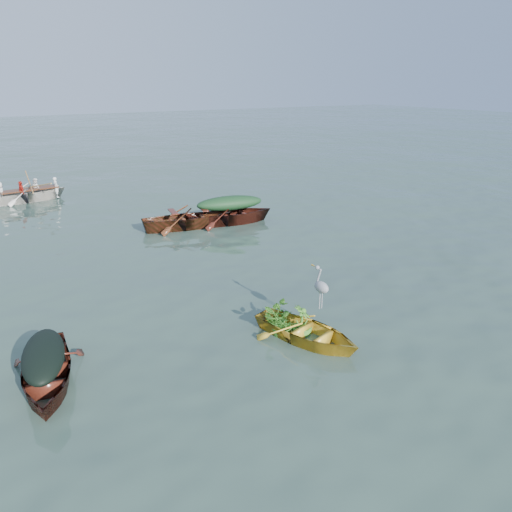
{
  "coord_description": "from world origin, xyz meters",
  "views": [
    {
      "loc": [
        -6.32,
        -9.49,
        5.03
      ],
      "look_at": [
        0.23,
        1.4,
        0.5
      ],
      "focal_mm": 35.0,
      "sensor_mm": 36.0,
      "label": 1
    }
  ],
  "objects_px": {
    "open_wooden_boat": "(189,228)",
    "rowed_boat": "(31,201)",
    "heron": "(321,293)",
    "green_tarp_boat": "(230,224)",
    "dark_covered_boat": "(48,384)",
    "yellow_dinghy": "(306,341)"
  },
  "relations": [
    {
      "from": "open_wooden_boat",
      "to": "rowed_boat",
      "type": "distance_m",
      "value": 8.46
    },
    {
      "from": "open_wooden_boat",
      "to": "heron",
      "type": "relative_size",
      "value": 4.9
    },
    {
      "from": "green_tarp_boat",
      "to": "open_wooden_boat",
      "type": "distance_m",
      "value": 1.55
    },
    {
      "from": "dark_covered_boat",
      "to": "open_wooden_boat",
      "type": "height_order",
      "value": "open_wooden_boat"
    },
    {
      "from": "yellow_dinghy",
      "to": "heron",
      "type": "xyz_separation_m",
      "value": [
        0.51,
        0.22,
        0.85
      ]
    },
    {
      "from": "heron",
      "to": "rowed_boat",
      "type": "bearing_deg",
      "value": 84.15
    },
    {
      "from": "yellow_dinghy",
      "to": "green_tarp_boat",
      "type": "height_order",
      "value": "green_tarp_boat"
    },
    {
      "from": "yellow_dinghy",
      "to": "open_wooden_boat",
      "type": "xyz_separation_m",
      "value": [
        1.25,
        8.72,
        0.0
      ]
    },
    {
      "from": "yellow_dinghy",
      "to": "dark_covered_boat",
      "type": "distance_m",
      "value": 4.91
    },
    {
      "from": "open_wooden_boat",
      "to": "heron",
      "type": "height_order",
      "value": "heron"
    },
    {
      "from": "heron",
      "to": "open_wooden_boat",
      "type": "bearing_deg",
      "value": 66.75
    },
    {
      "from": "open_wooden_boat",
      "to": "heron",
      "type": "distance_m",
      "value": 8.58
    },
    {
      "from": "rowed_boat",
      "to": "heron",
      "type": "height_order",
      "value": "heron"
    },
    {
      "from": "dark_covered_boat",
      "to": "rowed_boat",
      "type": "bearing_deg",
      "value": 94.96
    },
    {
      "from": "dark_covered_boat",
      "to": "green_tarp_boat",
      "type": "height_order",
      "value": "green_tarp_boat"
    },
    {
      "from": "open_wooden_boat",
      "to": "rowed_boat",
      "type": "bearing_deg",
      "value": 39.3
    },
    {
      "from": "yellow_dinghy",
      "to": "rowed_boat",
      "type": "height_order",
      "value": "rowed_boat"
    },
    {
      "from": "green_tarp_boat",
      "to": "heron",
      "type": "distance_m",
      "value": 8.6
    },
    {
      "from": "yellow_dinghy",
      "to": "heron",
      "type": "height_order",
      "value": "heron"
    },
    {
      "from": "yellow_dinghy",
      "to": "heron",
      "type": "bearing_deg",
      "value": 5.19
    },
    {
      "from": "yellow_dinghy",
      "to": "green_tarp_boat",
      "type": "relative_size",
      "value": 0.66
    },
    {
      "from": "rowed_boat",
      "to": "yellow_dinghy",
      "type": "bearing_deg",
      "value": -177.13
    }
  ]
}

